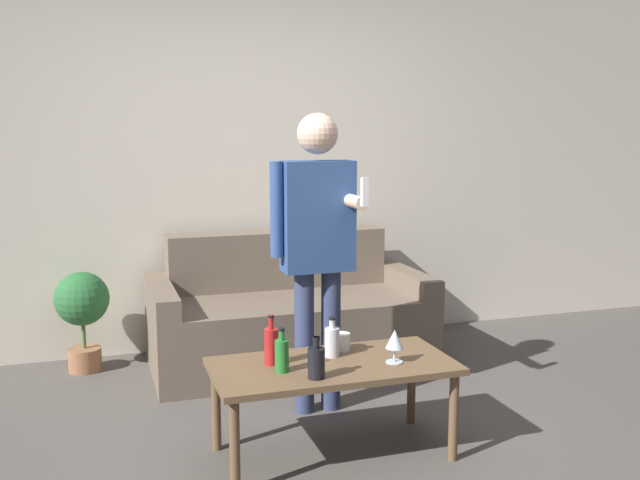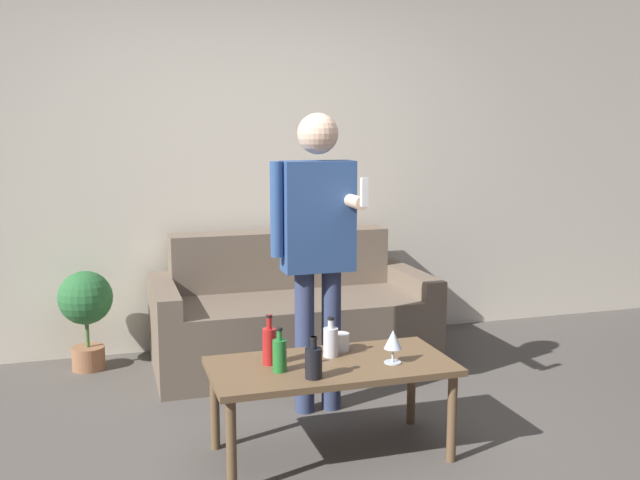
{
  "view_description": "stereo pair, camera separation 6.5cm",
  "coord_description": "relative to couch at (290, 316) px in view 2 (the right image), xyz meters",
  "views": [
    {
      "loc": [
        -1.0,
        -2.75,
        1.51
      ],
      "look_at": [
        0.11,
        0.67,
        0.95
      ],
      "focal_mm": 40.0,
      "sensor_mm": 36.0,
      "label": 1
    },
    {
      "loc": [
        -0.94,
        -2.77,
        1.51
      ],
      "look_at": [
        0.11,
        0.67,
        0.95
      ],
      "focal_mm": 40.0,
      "sensor_mm": 36.0,
      "label": 2
    }
  ],
  "objects": [
    {
      "name": "ground_plane",
      "position": [
        -0.2,
        -1.6,
        -0.3
      ],
      "size": [
        16.0,
        16.0,
        0.0
      ],
      "primitive_type": "plane",
      "color": "#514C47"
    },
    {
      "name": "wall_back",
      "position": [
        -0.2,
        0.51,
        1.05
      ],
      "size": [
        8.0,
        0.06,
        2.7
      ],
      "color": "beige",
      "rests_on": "ground_plane"
    },
    {
      "name": "couch",
      "position": [
        0.0,
        0.0,
        0.0
      ],
      "size": [
        1.76,
        0.87,
        0.83
      ],
      "color": "#6B5B4C",
      "rests_on": "ground_plane"
    },
    {
      "name": "coffee_table",
      "position": [
        -0.17,
        -1.38,
        0.1
      ],
      "size": [
        1.12,
        0.54,
        0.45
      ],
      "color": "brown",
      "rests_on": "ground_plane"
    },
    {
      "name": "bottle_orange",
      "position": [
        -0.42,
        -1.42,
        0.22
      ],
      "size": [
        0.06,
        0.06,
        0.2
      ],
      "color": "#23752D",
      "rests_on": "coffee_table"
    },
    {
      "name": "bottle_green",
      "position": [
        -0.44,
        -1.31,
        0.24
      ],
      "size": [
        0.06,
        0.06,
        0.23
      ],
      "color": "#B21E1E",
      "rests_on": "coffee_table"
    },
    {
      "name": "bottle_dark",
      "position": [
        -0.3,
        -1.55,
        0.22
      ],
      "size": [
        0.08,
        0.08,
        0.18
      ],
      "color": "black",
      "rests_on": "coffee_table"
    },
    {
      "name": "bottle_yellow",
      "position": [
        -0.14,
        -1.28,
        0.22
      ],
      "size": [
        0.07,
        0.07,
        0.19
      ],
      "color": "silver",
      "rests_on": "coffee_table"
    },
    {
      "name": "wine_glass_near",
      "position": [
        0.11,
        -1.46,
        0.25
      ],
      "size": [
        0.08,
        0.08,
        0.16
      ],
      "color": "silver",
      "rests_on": "coffee_table"
    },
    {
      "name": "cup_on_table",
      "position": [
        -0.06,
        -1.21,
        0.19
      ],
      "size": [
        0.09,
        0.09,
        0.09
      ],
      "color": "white",
      "rests_on": "coffee_table"
    },
    {
      "name": "person_standing_front",
      "position": [
        -0.07,
        -0.84,
        0.65
      ],
      "size": [
        0.44,
        0.41,
        1.59
      ],
      "color": "navy",
      "rests_on": "ground_plane"
    },
    {
      "name": "potted_plant",
      "position": [
        -1.27,
        0.22,
        0.11
      ],
      "size": [
        0.34,
        0.34,
        0.63
      ],
      "color": "#936042",
      "rests_on": "ground_plane"
    }
  ]
}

